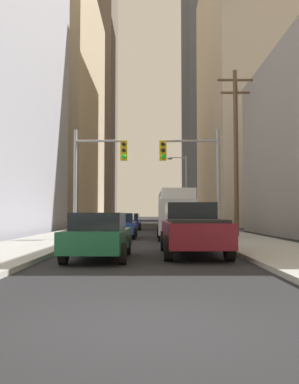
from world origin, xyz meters
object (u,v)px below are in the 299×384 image
(pickup_truck_maroon, at_px, (194,229))
(traffic_signal_near_left, at_px, (99,167))
(sedan_green, at_px, (100,236))
(sedan_blue, at_px, (122,225))
(city_bus, at_px, (176,209))
(traffic_signal_near_right, at_px, (194,166))
(sedan_navy, at_px, (132,221))
(cargo_van_silver, at_px, (178,217))

(pickup_truck_maroon, relative_size, traffic_signal_near_left, 0.90)
(sedan_green, height_order, sedan_blue, same)
(city_bus, relative_size, sedan_green, 2.70)
(traffic_signal_near_left, xyz_separation_m, traffic_signal_near_right, (5.12, 0.00, 0.02))
(sedan_blue, bearing_deg, sedan_navy, 90.04)
(cargo_van_silver, bearing_deg, sedan_navy, 103.46)
(city_bus, distance_m, cargo_van_silver, 11.86)
(city_bus, relative_size, sedan_blue, 2.73)
(sedan_navy, relative_size, traffic_signal_near_left, 0.71)
(city_bus, bearing_deg, sedan_navy, 152.36)
(sedan_green, xyz_separation_m, traffic_signal_near_right, (3.98, 8.34, 3.24))
(pickup_truck_maroon, xyz_separation_m, traffic_signal_near_left, (-4.33, 6.93, 3.07))
(sedan_green, bearing_deg, sedan_navy, 90.31)
(city_bus, height_order, sedan_navy, city_bus)
(pickup_truck_maroon, bearing_deg, traffic_signal_near_left, 122.04)
(sedan_green, relative_size, sedan_navy, 1.00)
(pickup_truck_maroon, height_order, sedan_green, pickup_truck_maroon)
(cargo_van_silver, bearing_deg, sedan_green, -107.35)
(traffic_signal_near_right, bearing_deg, sedan_green, -115.52)
(city_bus, xyz_separation_m, sedan_blue, (-3.95, -10.64, -1.16))
(city_bus, height_order, cargo_van_silver, city_bus)
(pickup_truck_maroon, xyz_separation_m, sedan_navy, (-3.33, 22.73, -0.16))
(cargo_van_silver, bearing_deg, traffic_signal_near_left, -156.27)
(city_bus, bearing_deg, traffic_signal_near_left, -109.90)
(city_bus, relative_size, sedan_navy, 2.70)
(cargo_van_silver, distance_m, sedan_navy, 14.30)
(cargo_van_silver, relative_size, traffic_signal_near_left, 0.88)
(sedan_blue, bearing_deg, traffic_signal_near_left, -108.22)
(traffic_signal_near_left, height_order, traffic_signal_near_right, same)
(pickup_truck_maroon, height_order, sedan_navy, pickup_truck_maroon)
(cargo_van_silver, xyz_separation_m, traffic_signal_near_left, (-4.34, -1.91, 2.71))
(city_bus, distance_m, sedan_blue, 11.41)
(sedan_navy, xyz_separation_m, traffic_signal_near_right, (4.11, -15.81, 3.24))
(traffic_signal_near_left, distance_m, traffic_signal_near_right, 5.12)
(traffic_signal_near_right, bearing_deg, sedan_blue, 143.03)
(city_bus, distance_m, traffic_signal_near_left, 14.75)
(sedan_navy, bearing_deg, traffic_signal_near_right, -75.43)
(pickup_truck_maroon, xyz_separation_m, sedan_green, (-3.20, -1.41, -0.16))
(traffic_signal_near_left, bearing_deg, traffic_signal_near_right, 0.00)
(cargo_van_silver, relative_size, sedan_blue, 1.25)
(sedan_blue, xyz_separation_m, traffic_signal_near_left, (-1.02, -3.09, 3.23))
(cargo_van_silver, height_order, sedan_navy, cargo_van_silver)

